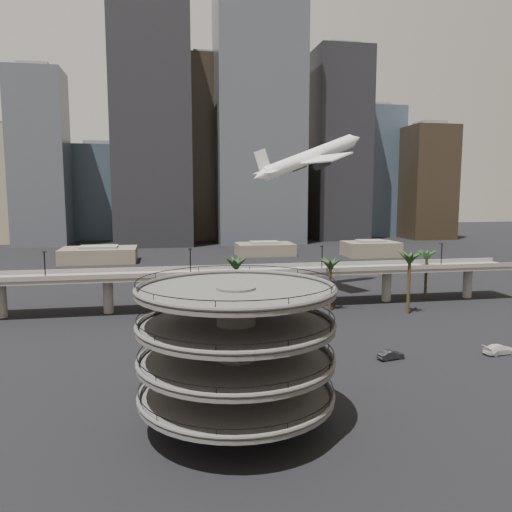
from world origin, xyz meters
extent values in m
plane|color=black|center=(0.00, 0.00, 0.00)|extent=(700.00, 700.00, 0.00)
cylinder|color=#474543|center=(-13.00, -4.00, 8.00)|extent=(4.40, 4.40, 16.50)
cylinder|color=#474543|center=(-13.00, -4.00, 3.77)|extent=(22.00, 22.00, 0.45)
torus|color=#474543|center=(-13.00, -4.00, 4.25)|extent=(22.20, 22.20, 0.50)
torus|color=black|center=(-13.00, -4.00, 5.05)|extent=(21.80, 21.80, 0.10)
cylinder|color=#474543|center=(-13.00, -4.00, 7.78)|extent=(22.00, 22.00, 0.45)
torus|color=#474543|center=(-13.00, -4.00, 8.25)|extent=(22.20, 22.20, 0.50)
torus|color=black|center=(-13.00, -4.00, 9.05)|extent=(21.80, 21.80, 0.10)
cylinder|color=#474543|center=(-13.00, -4.00, 11.78)|extent=(22.00, 22.00, 0.45)
torus|color=#474543|center=(-13.00, -4.00, 12.25)|extent=(22.20, 22.20, 0.50)
torus|color=black|center=(-13.00, -4.00, 13.05)|extent=(21.80, 21.80, 0.10)
cylinder|color=#474543|center=(-13.00, -4.00, 15.78)|extent=(22.00, 22.00, 0.45)
torus|color=#474543|center=(-13.00, -4.00, 16.25)|extent=(22.20, 22.20, 0.50)
torus|color=black|center=(-13.00, -4.00, 17.05)|extent=(21.80, 21.80, 0.10)
cube|color=gray|center=(0.00, 55.00, 8.00)|extent=(130.00, 9.00, 0.90)
cube|color=gray|center=(0.00, 50.50, 8.90)|extent=(130.00, 0.30, 1.00)
cube|color=gray|center=(0.00, 59.50, 8.90)|extent=(130.00, 0.30, 1.00)
cylinder|color=gray|center=(-55.00, 55.00, 3.80)|extent=(2.20, 2.20, 8.00)
cylinder|color=gray|center=(-33.00, 55.00, 3.80)|extent=(2.20, 2.20, 8.00)
cylinder|color=gray|center=(-11.00, 55.00, 3.80)|extent=(2.20, 2.20, 8.00)
cylinder|color=gray|center=(11.00, 55.00, 3.80)|extent=(2.20, 2.20, 8.00)
cylinder|color=gray|center=(33.00, 55.00, 3.80)|extent=(2.20, 2.20, 8.00)
cylinder|color=gray|center=(55.00, 55.00, 3.80)|extent=(2.20, 2.20, 8.00)
cylinder|color=black|center=(-45.00, 51.00, 11.50)|extent=(0.24, 0.24, 6.00)
cylinder|color=black|center=(-15.00, 51.00, 11.50)|extent=(0.24, 0.24, 6.00)
cylinder|color=black|center=(15.00, 51.00, 11.50)|extent=(0.24, 0.24, 6.00)
cylinder|color=black|center=(45.00, 51.00, 11.50)|extent=(0.24, 0.24, 6.00)
cylinder|color=#47331E|center=(-6.00, 44.00, 6.08)|extent=(0.70, 0.70, 12.15)
ellipsoid|color=#1D391A|center=(-6.00, 44.00, 12.55)|extent=(4.40, 4.40, 2.00)
cylinder|color=#47331E|center=(16.00, 48.00, 5.40)|extent=(0.70, 0.70, 10.80)
ellipsoid|color=#1D391A|center=(16.00, 48.00, 11.20)|extent=(4.40, 4.40, 2.00)
cylinder|color=#47331E|center=(32.00, 42.00, 6.30)|extent=(0.70, 0.70, 12.60)
ellipsoid|color=#1D391A|center=(32.00, 42.00, 13.00)|extent=(4.40, 4.40, 2.00)
cylinder|color=#47331E|center=(44.00, 56.00, 5.62)|extent=(0.70, 0.70, 11.25)
ellipsoid|color=#1D391A|center=(44.00, 56.00, 11.65)|extent=(4.40, 4.40, 2.00)
cube|color=brown|center=(-45.00, 140.00, 2.75)|extent=(28.00, 18.00, 5.50)
cube|color=gray|center=(-45.00, 140.00, 5.90)|extent=(14.00, 9.00, 0.80)
cube|color=brown|center=(22.00, 150.00, 2.50)|extent=(24.00, 16.00, 5.00)
cube|color=gray|center=(22.00, 150.00, 5.40)|extent=(12.00, 8.00, 0.80)
cube|color=brown|center=(65.00, 138.00, 3.00)|extent=(22.00, 15.00, 6.00)
cube|color=gray|center=(65.00, 138.00, 6.40)|extent=(11.00, 7.50, 0.80)
cube|color=#474D54|center=(-80.00, 210.00, 43.00)|extent=(26.00, 24.00, 86.01)
cube|color=gray|center=(-80.00, 210.00, 87.21)|extent=(14.30, 13.20, 2.40)
cube|color=#3B4B5B|center=(-55.00, 245.00, 26.46)|extent=(30.00, 30.00, 52.93)
cube|color=gray|center=(-55.00, 245.00, 54.13)|extent=(16.50, 16.50, 2.40)
cube|color=black|center=(-25.00, 200.00, 60.65)|extent=(38.00, 30.00, 121.29)
cube|color=black|center=(5.00, 225.00, 49.62)|extent=(28.00, 26.00, 99.24)
cube|color=gray|center=(5.00, 225.00, 100.44)|extent=(15.40, 14.30, 2.40)
cube|color=#474D54|center=(30.00, 205.00, 66.16)|extent=(45.00, 32.00, 132.32)
cube|color=gray|center=(55.00, 240.00, 23.16)|extent=(24.00, 24.00, 46.31)
cube|color=gray|center=(55.00, 240.00, 47.51)|extent=(13.20, 13.20, 2.40)
cube|color=black|center=(78.00, 215.00, 52.38)|extent=(30.00, 28.00, 104.75)
cube|color=gray|center=(78.00, 215.00, 105.95)|extent=(16.50, 15.40, 2.40)
cube|color=#3B4B5B|center=(105.00, 235.00, 38.59)|extent=(34.00, 30.00, 77.19)
cube|color=gray|center=(105.00, 235.00, 78.39)|extent=(18.70, 16.50, 2.40)
cube|color=black|center=(130.00, 210.00, 31.98)|extent=(26.00, 26.00, 63.96)
cube|color=gray|center=(130.00, 210.00, 65.16)|extent=(14.30, 14.30, 2.40)
cube|color=gray|center=(18.00, 260.00, 20.95)|extent=(22.00, 22.00, 41.90)
cube|color=gray|center=(18.00, 260.00, 43.10)|extent=(12.10, 12.10, 2.40)
cylinder|color=white|center=(18.12, 72.42, 35.94)|extent=(28.17, 11.61, 13.07)
cone|color=white|center=(32.47, 76.69, 41.26)|extent=(5.48, 4.85, 4.68)
cone|color=white|center=(3.76, 68.15, 30.63)|extent=(5.23, 4.42, 4.29)
cube|color=white|center=(17.39, 72.20, 35.02)|extent=(14.91, 31.30, 2.57)
cube|color=white|center=(5.48, 68.66, 31.70)|extent=(5.23, 10.51, 1.06)
cube|color=white|center=(4.56, 68.38, 34.41)|extent=(4.87, 1.76, 6.41)
cylinder|color=#232328|center=(16.70, 77.88, 33.84)|extent=(5.13, 3.32, 3.37)
cylinder|color=#232328|center=(19.92, 67.07, 33.84)|extent=(5.13, 3.32, 3.37)
imported|color=red|center=(-5.58, 16.30, 0.77)|extent=(4.86, 3.14, 1.54)
imported|color=black|center=(14.68, 14.34, 0.72)|extent=(4.62, 2.38, 1.45)
imported|color=white|center=(33.52, 13.51, 0.81)|extent=(5.85, 3.01, 1.62)
camera|label=1|loc=(-20.80, -57.51, 26.59)|focal=35.00mm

